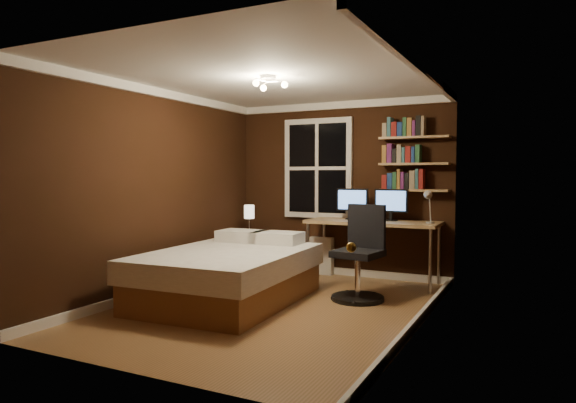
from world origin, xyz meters
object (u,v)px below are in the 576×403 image
at_px(monitor_left, 352,204).
at_px(monitor_right, 391,205).
at_px(bed, 229,274).
at_px(office_chair, 360,262).
at_px(desk_lamp, 429,206).
at_px(desk, 373,225).
at_px(bedside_lamp, 249,220).
at_px(radiator, 321,256).
at_px(nightstand, 249,254).

distance_m(monitor_left, monitor_right, 0.54).
xyz_separation_m(bed, office_chair, (1.33, 0.75, 0.12)).
distance_m(monitor_right, desk_lamp, 0.58).
distance_m(desk, monitor_right, 0.37).
relative_size(bed, monitor_left, 4.94).
relative_size(bedside_lamp, desk, 0.25).
height_order(monitor_left, office_chair, monitor_left).
bearing_deg(desk, bed, -124.58).
xyz_separation_m(bedside_lamp, radiator, (0.98, 0.41, -0.52)).
bearing_deg(desk_lamp, desk, 171.14).
relative_size(bed, desk, 1.26).
bearing_deg(office_chair, desk, 106.93).
distance_m(radiator, monitor_right, 1.34).
bearing_deg(radiator, bed, -99.54).
relative_size(radiator, monitor_right, 1.20).
relative_size(bedside_lamp, desk_lamp, 0.99).
distance_m(nightstand, bedside_lamp, 0.51).
bearing_deg(nightstand, radiator, 39.20).
bearing_deg(bed, bedside_lamp, 110.04).
distance_m(bedside_lamp, radiator, 1.18).
xyz_separation_m(nightstand, desk_lamp, (2.59, 0.04, 0.77)).
bearing_deg(monitor_right, office_chair, -94.27).
xyz_separation_m(monitor_right, office_chair, (-0.08, -1.05, -0.62)).
bearing_deg(monitor_right, bedside_lamp, -173.13).
relative_size(nightstand, bedside_lamp, 1.32).
bearing_deg(radiator, desk_lamp, -12.81).
bearing_deg(office_chair, monitor_left, 122.17).
height_order(nightstand, radiator, nightstand).
bearing_deg(nightstand, desk_lamp, 17.50).
xyz_separation_m(desk, office_chair, (0.15, -0.96, -0.35)).
height_order(bedside_lamp, desk, bedside_lamp).
bearing_deg(bed, nightstand, 110.04).
bearing_deg(desk, monitor_right, 21.38).
bearing_deg(desk_lamp, nightstand, -179.11).
bearing_deg(office_chair, nightstand, 166.12).
distance_m(bed, monitor_left, 2.13).
xyz_separation_m(monitor_right, desk_lamp, (0.54, -0.21, 0.01)).
xyz_separation_m(desk_lamp, office_chair, (-0.62, -0.84, -0.63)).
height_order(desk_lamp, office_chair, desk_lamp).
relative_size(bed, nightstand, 3.85).
xyz_separation_m(bed, bedside_lamp, (-0.65, 1.55, 0.48)).
bearing_deg(monitor_left, monitor_right, 0.00).
bearing_deg(desk, desk_lamp, -8.86).
height_order(bed, monitor_right, monitor_right).
bearing_deg(desk, bedside_lamp, -175.03).
bearing_deg(radiator, monitor_right, -8.44).
distance_m(bedside_lamp, monitor_left, 1.55).
height_order(monitor_right, desk_lamp, desk_lamp).
bearing_deg(desk, office_chair, -81.30).
distance_m(radiator, desk_lamp, 1.83).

